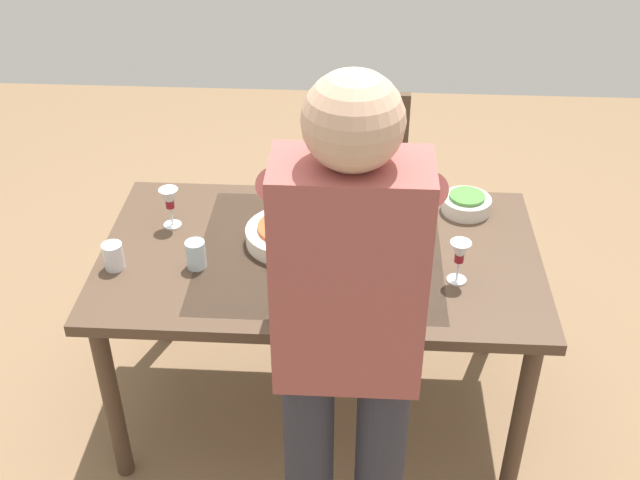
{
  "coord_description": "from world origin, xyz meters",
  "views": [
    {
      "loc": [
        -0.13,
        2.19,
        2.3
      ],
      "look_at": [
        0.0,
        0.0,
        0.79
      ],
      "focal_mm": 44.26,
      "sensor_mm": 36.0,
      "label": 1
    }
  ],
  "objects_px": {
    "chair_near": "(361,184)",
    "wine_glass_left": "(170,201)",
    "wine_bottle": "(301,265)",
    "serving_bowl_pasta": "(289,234)",
    "water_cup_near_right": "(113,256)",
    "side_bowl_salad": "(466,203)",
    "person_server": "(348,339)",
    "wine_glass_right": "(460,254)",
    "dining_table": "(320,270)",
    "water_cup_near_left": "(196,254)",
    "dinner_plate_near": "(383,225)"
  },
  "relations": [
    {
      "from": "chair_near",
      "to": "wine_glass_left",
      "type": "xyz_separation_m",
      "value": [
        0.67,
        0.68,
        0.31
      ]
    },
    {
      "from": "dining_table",
      "to": "serving_bowl_pasta",
      "type": "bearing_deg",
      "value": -26.54
    },
    {
      "from": "water_cup_near_right",
      "to": "serving_bowl_pasta",
      "type": "relative_size",
      "value": 0.31
    },
    {
      "from": "water_cup_near_right",
      "to": "wine_glass_right",
      "type": "bearing_deg",
      "value": 179.64
    },
    {
      "from": "person_server",
      "to": "side_bowl_salad",
      "type": "height_order",
      "value": "person_server"
    },
    {
      "from": "dining_table",
      "to": "dinner_plate_near",
      "type": "bearing_deg",
      "value": -141.37
    },
    {
      "from": "chair_near",
      "to": "wine_bottle",
      "type": "bearing_deg",
      "value": 80.19
    },
    {
      "from": "person_server",
      "to": "wine_bottle",
      "type": "height_order",
      "value": "person_server"
    },
    {
      "from": "wine_bottle",
      "to": "serving_bowl_pasta",
      "type": "relative_size",
      "value": 0.99
    },
    {
      "from": "wine_bottle",
      "to": "dinner_plate_near",
      "type": "height_order",
      "value": "wine_bottle"
    },
    {
      "from": "side_bowl_salad",
      "to": "wine_bottle",
      "type": "bearing_deg",
      "value": 42.38
    },
    {
      "from": "wine_glass_left",
      "to": "water_cup_near_right",
      "type": "bearing_deg",
      "value": 62.24
    },
    {
      "from": "water_cup_near_right",
      "to": "side_bowl_salad",
      "type": "relative_size",
      "value": 0.51
    },
    {
      "from": "water_cup_near_left",
      "to": "dinner_plate_near",
      "type": "distance_m",
      "value": 0.68
    },
    {
      "from": "wine_bottle",
      "to": "person_server",
      "type": "bearing_deg",
      "value": 108.51
    },
    {
      "from": "chair_near",
      "to": "dinner_plate_near",
      "type": "bearing_deg",
      "value": 97.27
    },
    {
      "from": "wine_glass_left",
      "to": "dinner_plate_near",
      "type": "height_order",
      "value": "wine_glass_left"
    },
    {
      "from": "wine_glass_right",
      "to": "side_bowl_salad",
      "type": "distance_m",
      "value": 0.44
    },
    {
      "from": "wine_glass_right",
      "to": "serving_bowl_pasta",
      "type": "xyz_separation_m",
      "value": [
        0.56,
        -0.19,
        -0.07
      ]
    },
    {
      "from": "chair_near",
      "to": "wine_bottle",
      "type": "distance_m",
      "value": 1.1
    },
    {
      "from": "wine_bottle",
      "to": "water_cup_near_left",
      "type": "xyz_separation_m",
      "value": [
        0.36,
        -0.12,
        -0.06
      ]
    },
    {
      "from": "water_cup_near_left",
      "to": "side_bowl_salad",
      "type": "bearing_deg",
      "value": -156.71
    },
    {
      "from": "person_server",
      "to": "wine_glass_right",
      "type": "height_order",
      "value": "person_server"
    },
    {
      "from": "wine_bottle",
      "to": "dining_table",
      "type": "bearing_deg",
      "value": -101.76
    },
    {
      "from": "water_cup_near_left",
      "to": "dinner_plate_near",
      "type": "height_order",
      "value": "water_cup_near_left"
    },
    {
      "from": "person_server",
      "to": "water_cup_near_left",
      "type": "relative_size",
      "value": 17.34
    },
    {
      "from": "wine_glass_left",
      "to": "dinner_plate_near",
      "type": "bearing_deg",
      "value": -177.09
    },
    {
      "from": "wine_glass_right",
      "to": "wine_glass_left",
      "type": "bearing_deg",
      "value": -15.11
    },
    {
      "from": "water_cup_near_right",
      "to": "wine_glass_left",
      "type": "bearing_deg",
      "value": -117.76
    },
    {
      "from": "side_bowl_salad",
      "to": "dining_table",
      "type": "bearing_deg",
      "value": 29.33
    },
    {
      "from": "water_cup_near_left",
      "to": "dinner_plate_near",
      "type": "bearing_deg",
      "value": -155.88
    },
    {
      "from": "wine_glass_right",
      "to": "water_cup_near_right",
      "type": "height_order",
      "value": "wine_glass_right"
    },
    {
      "from": "wine_glass_right",
      "to": "side_bowl_salad",
      "type": "height_order",
      "value": "wine_glass_right"
    },
    {
      "from": "water_cup_near_left",
      "to": "water_cup_near_right",
      "type": "relative_size",
      "value": 1.06
    },
    {
      "from": "wine_glass_left",
      "to": "dining_table",
      "type": "bearing_deg",
      "value": 166.08
    },
    {
      "from": "chair_near",
      "to": "wine_glass_left",
      "type": "bearing_deg",
      "value": 45.43
    },
    {
      "from": "side_bowl_salad",
      "to": "wine_glass_left",
      "type": "bearing_deg",
      "value": 8.57
    },
    {
      "from": "person_server",
      "to": "water_cup_near_left",
      "type": "height_order",
      "value": "person_server"
    },
    {
      "from": "wine_glass_left",
      "to": "wine_glass_right",
      "type": "height_order",
      "value": "same"
    },
    {
      "from": "person_server",
      "to": "water_cup_near_right",
      "type": "distance_m",
      "value": 0.98
    },
    {
      "from": "wine_glass_right",
      "to": "water_cup_near_right",
      "type": "relative_size",
      "value": 1.64
    },
    {
      "from": "serving_bowl_pasta",
      "to": "dinner_plate_near",
      "type": "distance_m",
      "value": 0.35
    },
    {
      "from": "wine_bottle",
      "to": "wine_glass_right",
      "type": "xyz_separation_m",
      "value": [
        -0.5,
        -0.09,
        -0.01
      ]
    },
    {
      "from": "serving_bowl_pasta",
      "to": "dinner_plate_near",
      "type": "bearing_deg",
      "value": -160.34
    },
    {
      "from": "dining_table",
      "to": "side_bowl_salad",
      "type": "distance_m",
      "value": 0.61
    },
    {
      "from": "wine_glass_right",
      "to": "water_cup_near_right",
      "type": "xyz_separation_m",
      "value": [
        1.13,
        -0.01,
        -0.06
      ]
    },
    {
      "from": "wine_glass_left",
      "to": "side_bowl_salad",
      "type": "distance_m",
      "value": 1.07
    },
    {
      "from": "side_bowl_salad",
      "to": "dinner_plate_near",
      "type": "xyz_separation_m",
      "value": [
        0.31,
        0.12,
        -0.03
      ]
    },
    {
      "from": "dining_table",
      "to": "serving_bowl_pasta",
      "type": "distance_m",
      "value": 0.17
    },
    {
      "from": "water_cup_near_left",
      "to": "serving_bowl_pasta",
      "type": "relative_size",
      "value": 0.32
    }
  ]
}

